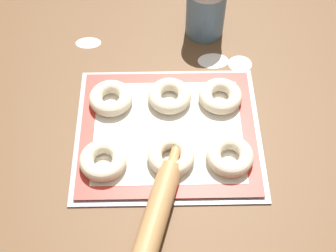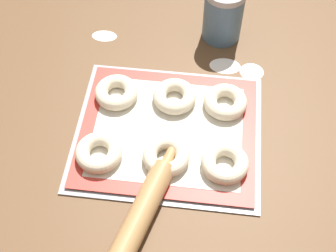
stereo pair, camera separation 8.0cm
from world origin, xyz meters
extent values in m
plane|color=brown|center=(0.00, 0.00, 0.00)|extent=(2.80, 2.80, 0.00)
cube|color=#93969B|center=(-0.01, -0.02, 0.00)|extent=(0.41, 0.36, 0.01)
cube|color=red|center=(-0.01, -0.02, 0.01)|extent=(0.39, 0.34, 0.00)
cube|color=silver|center=(-0.01, -0.02, 0.01)|extent=(0.33, 0.28, 0.00)
torus|color=beige|center=(-0.14, -0.10, 0.03)|extent=(0.10, 0.10, 0.03)
torus|color=beige|center=(0.00, -0.09, 0.03)|extent=(0.10, 0.10, 0.03)
torus|color=beige|center=(0.12, -0.10, 0.03)|extent=(0.10, 0.10, 0.03)
torus|color=beige|center=(-0.14, 0.06, 0.03)|extent=(0.10, 0.10, 0.03)
torus|color=beige|center=(0.00, 0.07, 0.03)|extent=(0.10, 0.10, 0.03)
torus|color=beige|center=(0.12, 0.06, 0.03)|extent=(0.10, 0.10, 0.03)
cylinder|color=slate|center=(0.10, 0.31, 0.07)|extent=(0.10, 0.10, 0.13)
cylinder|color=#AD7F4C|center=(-0.05, -0.30, 0.02)|extent=(0.15, 0.38, 0.05)
cylinder|color=#AD7F4C|center=(0.01, -0.10, 0.02)|extent=(0.04, 0.05, 0.02)
ellipsoid|color=white|center=(-0.21, 0.27, 0.00)|extent=(0.07, 0.04, 0.00)
ellipsoid|color=white|center=(0.18, 0.19, 0.00)|extent=(0.06, 0.06, 0.00)
ellipsoid|color=white|center=(0.11, 0.20, 0.00)|extent=(0.08, 0.05, 0.00)
camera|label=1|loc=(-0.02, -0.61, 0.87)|focal=50.00mm
camera|label=2|loc=(0.06, -0.60, 0.87)|focal=50.00mm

